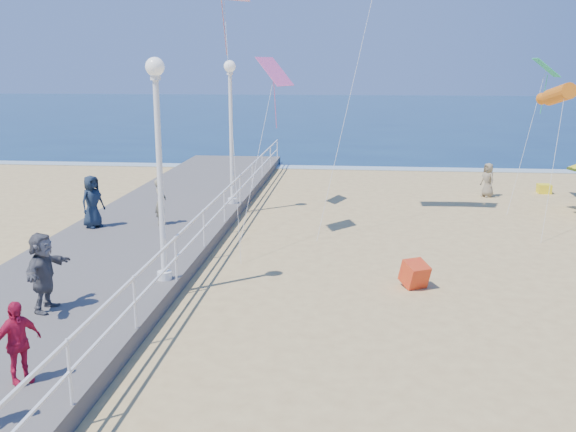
# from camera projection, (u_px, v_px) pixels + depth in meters

# --- Properties ---
(ground) EXTENTS (160.00, 160.00, 0.00)m
(ground) POSITION_uv_depth(u_px,v_px,m) (383.00, 302.00, 15.34)
(ground) COLOR tan
(ground) RESTS_ON ground
(ocean) EXTENTS (160.00, 90.00, 0.05)m
(ocean) POSITION_uv_depth(u_px,v_px,m) (361.00, 112.00, 78.28)
(ocean) COLOR #0C2848
(ocean) RESTS_ON ground
(surf_line) EXTENTS (160.00, 1.20, 0.04)m
(surf_line) POSITION_uv_depth(u_px,v_px,m) (368.00, 168.00, 35.18)
(surf_line) COLOR silver
(surf_line) RESTS_ON ground
(boardwalk) EXTENTS (5.00, 44.00, 0.40)m
(boardwalk) POSITION_uv_depth(u_px,v_px,m) (81.00, 284.00, 16.04)
(boardwalk) COLOR #68635E
(boardwalk) RESTS_ON ground
(railing) EXTENTS (0.05, 42.00, 0.55)m
(railing) POSITION_uv_depth(u_px,v_px,m) (175.00, 246.00, 15.55)
(railing) COLOR white
(railing) RESTS_ON boardwalk
(lamp_post_mid) EXTENTS (0.44, 0.44, 5.32)m
(lamp_post_mid) POSITION_uv_depth(u_px,v_px,m) (159.00, 147.00, 15.03)
(lamp_post_mid) COLOR white
(lamp_post_mid) RESTS_ON boardwalk
(lamp_post_far) EXTENTS (0.44, 0.44, 5.32)m
(lamp_post_far) POSITION_uv_depth(u_px,v_px,m) (231.00, 117.00, 23.75)
(lamp_post_far) COLOR white
(lamp_post_far) RESTS_ON boardwalk
(spectator_3) EXTENTS (0.74, 0.89, 1.43)m
(spectator_3) POSITION_uv_depth(u_px,v_px,m) (17.00, 343.00, 10.46)
(spectator_3) COLOR #BD173B
(spectator_3) RESTS_ON boardwalk
(spectator_4) EXTENTS (0.87, 0.99, 1.70)m
(spectator_4) POSITION_uv_depth(u_px,v_px,m) (92.00, 202.00, 20.67)
(spectator_4) COLOR #182536
(spectator_4) RESTS_ON boardwalk
(spectator_5) EXTENTS (0.58, 1.62, 1.72)m
(spectator_5) POSITION_uv_depth(u_px,v_px,m) (43.00, 272.00, 13.60)
(spectator_5) COLOR #555459
(spectator_5) RESTS_ON boardwalk
(spectator_6) EXTENTS (0.39, 0.57, 1.51)m
(spectator_6) POSITION_uv_depth(u_px,v_px,m) (161.00, 202.00, 21.08)
(spectator_6) COLOR gray
(spectator_6) RESTS_ON boardwalk
(beach_walker_c) EXTENTS (0.76, 0.85, 1.47)m
(beach_walker_c) POSITION_uv_depth(u_px,v_px,m) (488.00, 180.00, 27.55)
(beach_walker_c) COLOR gray
(beach_walker_c) RESTS_ON ground
(box_kite) EXTENTS (0.83, 0.89, 0.74)m
(box_kite) POSITION_uv_depth(u_px,v_px,m) (414.00, 276.00, 16.30)
(box_kite) COLOR red
(box_kite) RESTS_ON ground
(beach_chair_right) EXTENTS (0.55, 0.55, 0.40)m
(beach_chair_right) POSITION_uv_depth(u_px,v_px,m) (544.00, 189.00, 28.44)
(beach_chair_right) COLOR yellow
(beach_chair_right) RESTS_ON ground
(kite_windsock) EXTENTS (0.98, 2.50, 1.04)m
(kite_windsock) POSITION_uv_depth(u_px,v_px,m) (559.00, 94.00, 21.83)
(kite_windsock) COLOR orange
(kite_diamond_pink) EXTENTS (1.39, 1.66, 1.07)m
(kite_diamond_pink) POSITION_uv_depth(u_px,v_px,m) (275.00, 71.00, 24.37)
(kite_diamond_pink) COLOR #FF5DA9
(kite_diamond_green) EXTENTS (0.97, 1.20, 0.74)m
(kite_diamond_green) POSITION_uv_depth(u_px,v_px,m) (546.00, 68.00, 25.17)
(kite_diamond_green) COLOR #28BC7D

